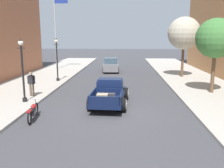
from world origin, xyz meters
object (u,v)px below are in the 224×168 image
street_lamp_far (57,56)px  flagpole (57,23)px  street_tree_nearest (216,39)px  street_lamp_near (22,66)px  hotrod_truck_navy (110,92)px  street_tree_second (184,33)px  pedestrian_sidewalk_left (31,82)px  motorcycle_parked (33,111)px  car_background_grey (111,65)px

street_lamp_far → flagpole: 9.05m
flagpole → street_tree_nearest: 19.05m
street_lamp_near → street_tree_nearest: size_ratio=0.73×
hotrod_truck_navy → flagpole: 17.41m
street_tree_nearest → street_tree_second: (-0.53, 6.99, 0.44)m
street_lamp_near → street_lamp_far: same height
pedestrian_sidewalk_left → street_lamp_near: bearing=-86.5°
motorcycle_parked → street_lamp_near: size_ratio=0.55×
hotrod_truck_navy → flagpole: (-7.40, 14.94, 5.02)m
street_lamp_far → flagpole: bearing=105.1°
flagpole → car_background_grey: bearing=-8.1°
car_background_grey → pedestrian_sidewalk_left: bearing=-109.5°
hotrod_truck_navy → street_lamp_near: (-5.28, -0.36, 1.63)m
street_tree_second → street_lamp_near: bearing=-139.6°
flagpole → street_tree_nearest: flagpole is taller
car_background_grey → street_tree_nearest: size_ratio=0.84×
car_background_grey → street_lamp_near: 15.14m
street_lamp_far → street_tree_second: 12.41m
motorcycle_parked → street_lamp_near: bearing=120.1°
flagpole → street_tree_second: (14.05, -5.14, -1.34)m
hotrod_truck_navy → pedestrian_sidewalk_left: pedestrian_sidewalk_left is taller
car_background_grey → street_tree_second: size_ratio=0.75×
street_lamp_far → pedestrian_sidewalk_left: bearing=-91.4°
motorcycle_parked → street_tree_nearest: size_ratio=0.40×
street_lamp_far → street_tree_nearest: bearing=-18.0°
motorcycle_parked → car_background_grey: (2.91, 17.11, 0.33)m
pedestrian_sidewalk_left → street_tree_second: bearing=36.1°
car_background_grey → pedestrian_sidewalk_left: 13.74m
street_lamp_near → motorcycle_parked: bearing=-59.9°
car_background_grey → street_lamp_far: street_lamp_far is taller
street_lamp_near → pedestrian_sidewalk_left: bearing=93.5°
car_background_grey → street_tree_second: bearing=-29.4°
pedestrian_sidewalk_left → street_tree_second: (12.02, 8.75, 3.34)m
pedestrian_sidewalk_left → flagpole: size_ratio=0.18×
car_background_grey → street_lamp_far: (-4.44, -7.16, 1.62)m
motorcycle_parked → flagpole: bearing=101.6°
pedestrian_sidewalk_left → flagpole: bearing=98.3°
hotrod_truck_navy → street_tree_second: street_tree_second is taller
street_tree_second → hotrod_truck_navy: bearing=-124.2°
hotrod_truck_navy → street_lamp_near: size_ratio=1.30×
flagpole → street_lamp_far: bearing=-74.9°
street_tree_nearest → car_background_grey: bearing=125.5°
hotrod_truck_navy → street_lamp_near: street_lamp_near is taller
motorcycle_parked → pedestrian_sidewalk_left: pedestrian_sidewalk_left is taller
motorcycle_parked → street_tree_nearest: street_tree_nearest is taller
car_background_grey → street_tree_nearest: street_tree_nearest is taller
car_background_grey → flagpole: 8.35m
pedestrian_sidewalk_left → street_tree_nearest: bearing=8.0°
flagpole → street_tree_nearest: (14.58, -12.13, -1.78)m
car_background_grey → street_tree_second: 9.29m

